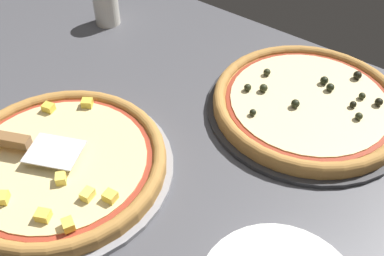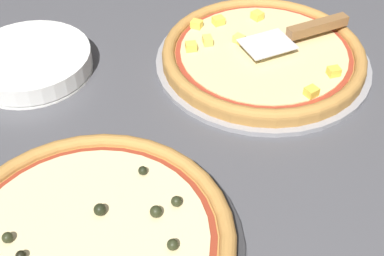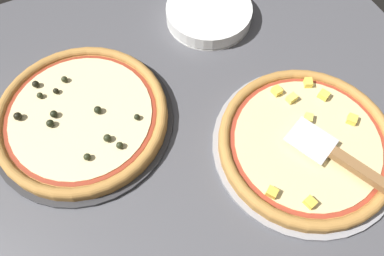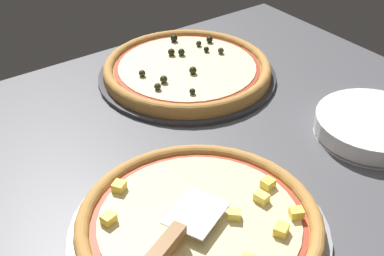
{
  "view_description": "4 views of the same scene",
  "coord_description": "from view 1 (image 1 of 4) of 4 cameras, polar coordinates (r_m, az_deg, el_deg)",
  "views": [
    {
      "loc": [
        50.37,
        -40.88,
        63.75
      ],
      "look_at": [
        11.39,
        9.62,
        3.0
      ],
      "focal_mm": 42.0,
      "sensor_mm": 36.0,
      "label": 1
    },
    {
      "loc": [
        12.27,
        73.98,
        63.07
      ],
      "look_at": [
        11.39,
        9.62,
        3.0
      ],
      "focal_mm": 50.0,
      "sensor_mm": 36.0,
      "label": 2
    },
    {
      "loc": [
        -25.16,
        27.19,
        77.24
      ],
      "look_at": [
        11.39,
        9.62,
        3.0
      ],
      "focal_mm": 35.0,
      "sensor_mm": 36.0,
      "label": 3
    },
    {
      "loc": [
        -39.97,
        -61.35,
        63.12
      ],
      "look_at": [
        11.39,
        9.62,
        3.0
      ],
      "focal_mm": 50.0,
      "sensor_mm": 36.0,
      "label": 4
    }
  ],
  "objects": [
    {
      "name": "ground_plane",
      "position": [
        0.92,
        -9.3,
        -2.44
      ],
      "size": [
        146.84,
        112.62,
        3.6
      ],
      "primitive_type": "cube",
      "color": "#4C4C51"
    },
    {
      "name": "pizza_pan_front",
      "position": [
        0.88,
        -16.33,
        -5.0
      ],
      "size": [
        42.23,
        42.23,
        1.0
      ],
      "primitive_type": "cylinder",
      "color": "#939399",
      "rests_on": "ground_plane"
    },
    {
      "name": "pizza_front",
      "position": [
        0.86,
        -16.58,
        -4.15
      ],
      "size": [
        39.7,
        39.7,
        3.71
      ],
      "color": "#B77F3D",
      "rests_on": "pizza_pan_front"
    },
    {
      "name": "pizza_pan_back",
      "position": [
        0.99,
        14.34,
        2.32
      ],
      "size": [
        42.75,
        42.75,
        1.0
      ],
      "primitive_type": "cylinder",
      "color": "#2D2D30",
      "rests_on": "ground_plane"
    },
    {
      "name": "pizza_back",
      "position": [
        0.98,
        14.55,
        3.21
      ],
      "size": [
        40.19,
        40.19,
        4.11
      ],
      "color": "#B77F3D",
      "rests_on": "pizza_pan_back"
    },
    {
      "name": "serving_spatula",
      "position": [
        0.89,
        -22.23,
        -1.49
      ],
      "size": [
        22.92,
        13.91,
        2.0
      ],
      "color": "silver",
      "rests_on": "pizza_front"
    },
    {
      "name": "parmesan_shaker",
      "position": [
        1.26,
        -10.86,
        14.93
      ],
      "size": [
        6.68,
        6.68,
        9.84
      ],
      "color": "silver",
      "rests_on": "ground_plane"
    }
  ]
}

